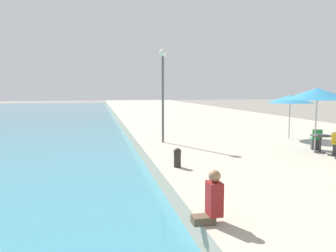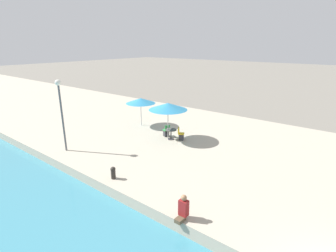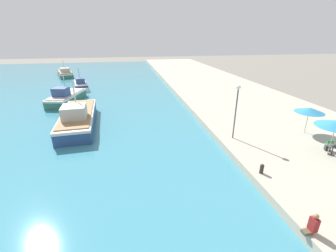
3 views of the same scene
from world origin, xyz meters
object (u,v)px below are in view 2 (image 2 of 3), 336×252
cafe_table (171,132)px  lamppost (61,104)px  cafe_umbrella_pink (168,106)px  cafe_chair_right (166,132)px  cafe_chair_left (181,136)px  mooring_bollard (113,172)px  person_at_quay (183,209)px  cafe_umbrella_white (141,101)px

cafe_table → lamppost: (-5.82, 4.08, 2.56)m
cafe_umbrella_pink → cafe_chair_right: bearing=49.5°
cafe_chair_left → cafe_chair_right: size_ratio=1.00×
cafe_chair_left → mooring_bollard: size_ratio=1.39×
cafe_umbrella_pink → cafe_table: bearing=-54.7°
cafe_chair_left → cafe_table: bearing=-90.0°
cafe_chair_right → lamppost: lamppost is taller
cafe_umbrella_pink → person_at_quay: (-6.70, -6.04, -1.96)m
person_at_quay → cafe_chair_left: bearing=36.1°
cafe_umbrella_pink → cafe_chair_left: (0.46, -0.81, -2.11)m
cafe_table → mooring_bollard: size_ratio=1.22×
lamppost → cafe_table: bearing=-35.0°
cafe_umbrella_pink → person_at_quay: bearing=-138.0°
cafe_chair_left → lamppost: size_ratio=0.20×
mooring_bollard → lamppost: (0.56, 5.27, 2.74)m
cafe_umbrella_white → cafe_table: bearing=-105.5°
person_at_quay → mooring_bollard: bearing=84.4°
cafe_umbrella_pink → cafe_chair_right: 2.20m
cafe_umbrella_pink → lamppost: 6.93m
cafe_umbrella_white → lamppost: (-6.93, 0.07, 0.98)m
person_at_quay → mooring_bollard: size_ratio=1.62×
cafe_umbrella_white → cafe_table: cafe_umbrella_white is taller
cafe_chair_left → mooring_bollard: (-6.71, -0.56, 0.02)m
person_at_quay → lamppost: 10.33m
cafe_umbrella_pink → mooring_bollard: cafe_umbrella_pink is taller
cafe_umbrella_pink → lamppost: size_ratio=0.59×
cafe_chair_left → person_at_quay: bearing=8.3°
cafe_umbrella_pink → cafe_chair_left: bearing=-60.5°
cafe_chair_right → cafe_table: bearing=-90.0°
mooring_bollard → cafe_chair_left: bearing=4.7°
cafe_chair_right → person_at_quay: (-7.12, -6.53, 0.14)m
cafe_umbrella_white → lamppost: lamppost is taller
lamppost → cafe_chair_right: bearing=-29.2°
cafe_chair_right → mooring_bollard: size_ratio=1.39×
cafe_chair_left → mooring_bollard: bearing=-23.1°
cafe_chair_left → cafe_umbrella_white: bearing=-127.2°
mooring_bollard → lamppost: size_ratio=0.14×
mooring_bollard → cafe_table: bearing=10.6°
cafe_table → cafe_chair_left: bearing=-62.2°
cafe_umbrella_pink → cafe_umbrella_white: cafe_umbrella_pink is taller
cafe_chair_right → cafe_chair_left: bearing=-64.2°
cafe_table → lamppost: lamppost is taller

